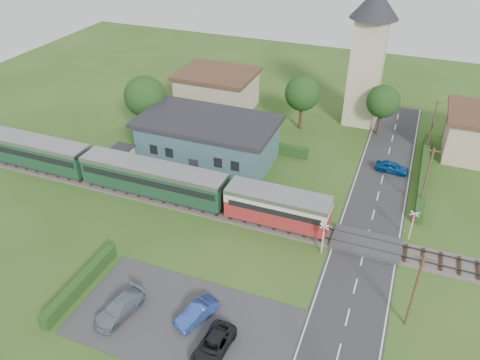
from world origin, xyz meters
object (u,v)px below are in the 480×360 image
(car_park_silver, at_px, (120,308))
(car_park_dark, at_px, (213,345))
(house_west, at_px, (217,90))
(car_on_road, at_px, (392,167))
(train, at_px, (127,172))
(church_tower, at_px, (369,49))
(pedestrian_near, at_px, (239,186))
(car_park_blue, at_px, (197,313))
(crossing_signal_near, at_px, (323,234))
(crossing_signal_far, at_px, (413,221))
(pedestrian_far, at_px, (128,160))
(equipment_hut, at_px, (123,157))
(station_building, at_px, (208,140))

(car_park_silver, relative_size, car_park_dark, 1.04)
(house_west, distance_m, car_on_road, 27.37)
(train, distance_m, house_west, 23.01)
(church_tower, bearing_deg, pedestrian_near, -110.89)
(house_west, distance_m, car_park_dark, 42.06)
(car_park_dark, bearing_deg, car_on_road, 76.28)
(pedestrian_near, bearing_deg, car_park_blue, 123.02)
(crossing_signal_near, relative_size, car_on_road, 0.89)
(crossing_signal_far, bearing_deg, pedestrian_far, 177.79)
(train, relative_size, crossing_signal_far, 13.18)
(train, xyz_separation_m, car_park_blue, (14.61, -13.33, -1.48))
(house_west, bearing_deg, car_on_road, -19.19)
(equipment_hut, relative_size, car_park_dark, 0.59)
(car_park_silver, distance_m, pedestrian_far, 21.80)
(car_park_silver, xyz_separation_m, pedestrian_near, (2.75, 18.22, 0.67))
(car_on_road, xyz_separation_m, pedestrian_near, (-14.51, -10.93, 0.72))
(church_tower, height_order, car_on_road, church_tower)
(station_building, height_order, house_west, house_west)
(equipment_hut, distance_m, crossing_signal_far, 31.61)
(car_on_road, distance_m, pedestrian_far, 30.28)
(station_building, relative_size, car_park_silver, 3.58)
(car_park_blue, bearing_deg, house_west, 132.31)
(house_west, bearing_deg, pedestrian_near, -60.50)
(car_park_blue, relative_size, car_park_silver, 0.83)
(car_park_silver, bearing_deg, church_tower, 86.58)
(house_west, relative_size, crossing_signal_far, 3.30)
(train, distance_m, car_park_silver, 17.59)
(station_building, distance_m, house_west, 14.87)
(church_tower, bearing_deg, house_west, -171.47)
(equipment_hut, relative_size, car_park_silver, 0.57)
(train, relative_size, church_tower, 2.45)
(church_tower, bearing_deg, car_on_road, -64.27)
(car_park_dark, xyz_separation_m, pedestrian_near, (-5.37, 18.68, 0.72))
(pedestrian_near, distance_m, pedestrian_far, 13.92)
(train, height_order, car_park_dark, train)
(equipment_hut, height_order, car_on_road, equipment_hut)
(pedestrian_near, bearing_deg, crossing_signal_far, -159.63)
(church_tower, xyz_separation_m, crossing_signal_far, (8.60, -23.61, -8.08))
(pedestrian_near, bearing_deg, house_west, -37.79)
(car_on_road, distance_m, car_park_dark, 30.99)
(train, distance_m, car_park_blue, 19.83)
(house_west, xyz_separation_m, car_park_silver, (8.51, -38.11, -2.06))
(station_building, distance_m, train, 10.48)
(crossing_signal_far, distance_m, pedestrian_far, 31.29)
(church_tower, height_order, crossing_signal_far, church_tower)
(car_park_silver, xyz_separation_m, car_park_dark, (8.11, -0.46, -0.05))
(pedestrian_far, bearing_deg, car_park_blue, -133.45)
(crossing_signal_near, distance_m, pedestrian_near, 11.56)
(church_tower, bearing_deg, pedestrian_far, -135.32)
(house_west, relative_size, pedestrian_far, 6.85)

